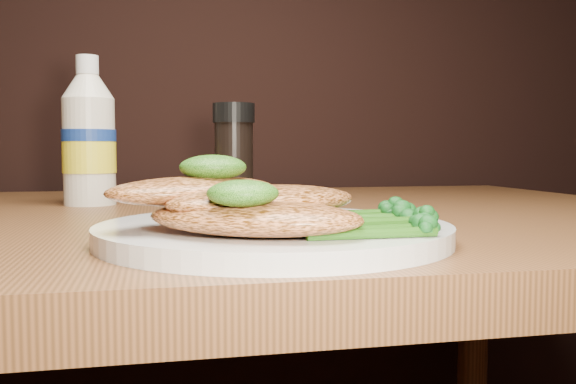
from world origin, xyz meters
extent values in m
cylinder|color=silver|center=(0.04, 0.80, 0.76)|extent=(0.28, 0.28, 0.01)
ellipsoid|color=#C97240|center=(0.01, 0.73, 0.78)|extent=(0.17, 0.14, 0.02)
ellipsoid|color=#C97240|center=(0.02, 0.77, 0.79)|extent=(0.17, 0.13, 0.02)
ellipsoid|color=#C97240|center=(-0.03, 0.79, 0.79)|extent=(0.16, 0.13, 0.02)
ellipsoid|color=black|center=(0.00, 0.72, 0.79)|extent=(0.05, 0.05, 0.02)
ellipsoid|color=black|center=(-0.01, 0.79, 0.81)|extent=(0.06, 0.05, 0.02)
camera|label=1|loc=(-0.06, 0.32, 0.82)|focal=38.63mm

